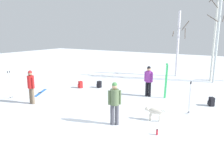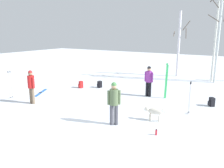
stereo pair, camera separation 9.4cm
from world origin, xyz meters
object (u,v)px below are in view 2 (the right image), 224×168
Objects in this scene: person_0 at (149,79)px; backpack_2 at (81,85)px; water_bottle_0 at (156,132)px; birch_tree_0 at (179,43)px; person_1 at (114,101)px; ski_poles_1 at (10,84)px; ski_pair_planted_0 at (166,81)px; backpack_1 at (212,102)px; dog at (154,112)px; backpack_0 at (100,84)px; birch_tree_1 at (216,27)px; birch_tree_2 at (220,31)px; ski_poles_0 at (190,97)px; person_2 at (31,85)px; ski_pair_lying_0 at (41,93)px.

person_0 reaches higher than backpack_2.
birch_tree_0 is at bearing 103.02° from water_bottle_0.
person_1 is 1.12× the size of ski_poles_1.
backpack_1 is at bearing -4.00° from ski_pair_planted_0.
ski_pair_planted_0 is 8.86× the size of water_bottle_0.
backpack_0 is (-5.18, 3.54, -0.17)m from dog.
birch_tree_2 is at bearing -47.45° from birch_tree_1.
birch_tree_1 reaches higher than backpack_0.
backpack_0 is at bearing 176.44° from person_0.
ski_poles_0 is at bearing -47.69° from ski_pair_planted_0.
water_bottle_0 is 0.04× the size of birch_tree_0.
person_2 is 3.98m from backpack_2.
person_0 is 0.33× the size of birch_tree_0.
person_0 is at bearing 116.54° from dog.
backpack_0 is (2.71, 4.59, -0.60)m from ski_poles_1.
dog is at bearing -63.46° from person_0.
ski_pair_lying_0 is at bearing -119.40° from birch_tree_0.
backpack_2 reaches higher than water_bottle_0.
ski_poles_0 is at bearing 20.18° from person_2.
birch_tree_1 reaches higher than person_1.
ski_pair_planted_0 is 4.92m from water_bottle_0.
ski_poles_1 is at bearing -129.31° from birch_tree_1.
birch_tree_2 is (1.66, 5.67, 2.68)m from ski_pair_planted_0.
water_bottle_0 is at bearing -12.88° from ski_pair_lying_0.
person_0 is 3.76m from dog.
ski_poles_1 reaches higher than backpack_2.
ski_pair_planted_0 is (0.97, 0.12, -0.02)m from person_0.
person_1 is 6.26m from backpack_0.
ski_pair_planted_0 is 4.39× the size of backpack_0.
dog is 0.17× the size of birch_tree_0.
birch_tree_2 reaches higher than ski_poles_1.
ski_pair_planted_0 is (5.44, 4.51, -0.02)m from person_2.
backpack_1 is (0.68, 1.71, -0.57)m from ski_poles_0.
ski_poles_1 is at bearing -163.67° from ski_poles_0.
person_1 reaches higher than ski_pair_lying_0.
person_0 and person_2 have the same top height.
person_2 is at bearing -135.56° from person_0.
backpack_2 is at bearing -144.97° from backpack_0.
ski_poles_0 is 6.73× the size of water_bottle_0.
birch_tree_0 is at bearing 101.34° from ski_pair_planted_0.
backpack_0 is 1.22m from backpack_2.
ski_pair_planted_0 is 6.79m from birch_tree_1.
person_0 is 3.21m from ski_poles_0.
person_0 reaches higher than ski_poles_1.
birch_tree_0 is (-1.35, 6.71, 1.70)m from ski_pair_planted_0.
ski_poles_0 is 3.34× the size of backpack_1.
person_1 is at bearing -122.63° from backpack_1.
birch_tree_1 is 1.04× the size of birch_tree_2.
person_0 is at bearing -86.85° from birch_tree_0.
ski_poles_0 is (1.02, 1.57, 0.40)m from dog.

